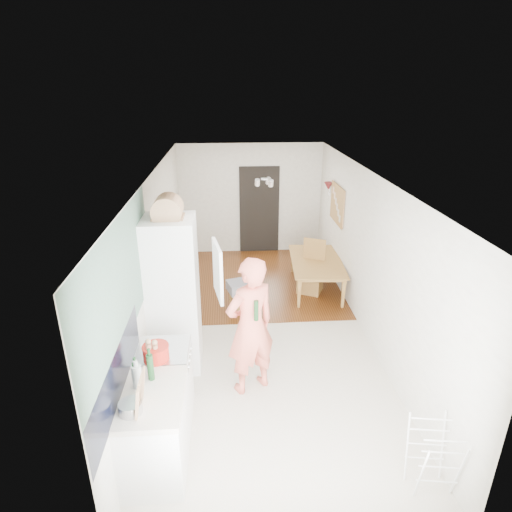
{
  "coord_description": "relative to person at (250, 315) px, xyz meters",
  "views": [
    {
      "loc": [
        -0.51,
        -5.92,
        3.71
      ],
      "look_at": [
        -0.1,
        0.2,
        1.21
      ],
      "focal_mm": 30.0,
      "sensor_mm": 36.0,
      "label": 1
    }
  ],
  "objects": [
    {
      "name": "room_shell",
      "position": [
        0.27,
        1.38,
        0.17
      ],
      "size": [
        3.2,
        7.0,
        2.5
      ],
      "primitive_type": null,
      "color": "silver",
      "rests_on": "ground"
    },
    {
      "name": "floor",
      "position": [
        0.27,
        1.38,
        -1.08
      ],
      "size": [
        3.2,
        7.0,
        0.01
      ],
      "primitive_type": "cube",
      "color": "beige",
      "rests_on": "ground"
    },
    {
      "name": "wood_floor_overlay",
      "position": [
        0.27,
        3.23,
        -1.08
      ],
      "size": [
        3.2,
        3.3,
        0.01
      ],
      "primitive_type": "cube",
      "color": "#613013",
      "rests_on": "room_shell"
    },
    {
      "name": "sage_wall_panel",
      "position": [
        -1.32,
        -0.62,
        0.77
      ],
      "size": [
        0.02,
        3.0,
        1.3
      ],
      "primitive_type": "cube",
      "color": "slate",
      "rests_on": "room_shell"
    },
    {
      "name": "tile_splashback",
      "position": [
        -1.31,
        -1.17,
        0.07
      ],
      "size": [
        0.02,
        1.9,
        0.5
      ],
      "primitive_type": "cube",
      "color": "black",
      "rests_on": "room_shell"
    },
    {
      "name": "doorway_recess",
      "position": [
        0.47,
        4.86,
        -0.08
      ],
      "size": [
        0.9,
        0.04,
        2.0
      ],
      "primitive_type": "cube",
      "color": "black",
      "rests_on": "room_shell"
    },
    {
      "name": "base_cabinet",
      "position": [
        -1.03,
        -1.17,
        -0.65
      ],
      "size": [
        0.6,
        0.9,
        0.86
      ],
      "primitive_type": "cube",
      "color": "white",
      "rests_on": "room_shell"
    },
    {
      "name": "worktop",
      "position": [
        -1.03,
        -1.17,
        -0.19
      ],
      "size": [
        0.62,
        0.92,
        0.06
      ],
      "primitive_type": "cube",
      "color": "beige",
      "rests_on": "room_shell"
    },
    {
      "name": "range_cooker",
      "position": [
        -1.03,
        -0.42,
        -0.64
      ],
      "size": [
        0.6,
        0.6,
        0.88
      ],
      "primitive_type": "cube",
      "color": "white",
      "rests_on": "room_shell"
    },
    {
      "name": "cooker_top",
      "position": [
        -1.03,
        -0.42,
        -0.18
      ],
      "size": [
        0.6,
        0.6,
        0.04
      ],
      "primitive_type": "cube",
      "color": "silver",
      "rests_on": "room_shell"
    },
    {
      "name": "fridge_housing",
      "position": [
        -1.0,
        0.6,
        -0.01
      ],
      "size": [
        0.66,
        0.66,
        2.15
      ],
      "primitive_type": "cube",
      "color": "white",
      "rests_on": "room_shell"
    },
    {
      "name": "fridge_door",
      "position": [
        -0.39,
        0.3,
        0.47
      ],
      "size": [
        0.14,
        0.56,
        0.7
      ],
      "primitive_type": "cube",
      "rotation": [
        0.0,
        0.0,
        -1.4
      ],
      "color": "white",
      "rests_on": "room_shell"
    },
    {
      "name": "fridge_interior",
      "position": [
        -0.69,
        0.6,
        0.47
      ],
      "size": [
        0.02,
        0.52,
        0.66
      ],
      "primitive_type": "cube",
      "color": "white",
      "rests_on": "room_shell"
    },
    {
      "name": "pinboard",
      "position": [
        1.85,
        3.28,
        0.47
      ],
      "size": [
        0.03,
        0.9,
        0.7
      ],
      "primitive_type": "cube",
      "color": "tan",
      "rests_on": "room_shell"
    },
    {
      "name": "pinboard_frame",
      "position": [
        1.84,
        3.28,
        0.47
      ],
      "size": [
        0.0,
        0.94,
        0.74
      ],
      "primitive_type": "cube",
      "color": "olive",
      "rests_on": "room_shell"
    },
    {
      "name": "wall_sconce",
      "position": [
        1.81,
        3.93,
        0.67
      ],
      "size": [
        0.18,
        0.18,
        0.16
      ],
      "primitive_type": "cone",
      "color": "maroon",
      "rests_on": "room_shell"
    },
    {
      "name": "person",
      "position": [
        0.0,
        0.0,
        0.0
      ],
      "size": [
        0.94,
        0.83,
        2.17
      ],
      "primitive_type": "imported",
      "rotation": [
        0.0,
        0.0,
        3.63
      ],
      "color": "#EA6D59",
      "rests_on": "floor"
    },
    {
      "name": "dining_table",
      "position": [
        1.44,
        2.79,
        -0.83
      ],
      "size": [
        0.9,
        1.49,
        0.5
      ],
      "primitive_type": "imported",
      "rotation": [
        0.0,
        0.0,
        1.5
      ],
      "color": "olive",
      "rests_on": "floor"
    },
    {
      "name": "dining_chair",
      "position": [
        1.28,
        2.68,
        -0.58
      ],
      "size": [
        0.56,
        0.56,
        1.0
      ],
      "primitive_type": null,
      "rotation": [
        0.0,
        0.0,
        -0.43
      ],
      "color": "olive",
      "rests_on": "floor"
    },
    {
      "name": "stool",
      "position": [
        -0.08,
        2.07,
        -0.9
      ],
      "size": [
        0.35,
        0.35,
        0.37
      ],
      "primitive_type": null,
      "rotation": [
        0.0,
        0.0,
        0.28
      ],
      "color": "olive",
      "rests_on": "floor"
    },
    {
      "name": "grey_drape",
      "position": [
        -0.08,
        2.05,
        -0.63
      ],
      "size": [
        0.47,
        0.47,
        0.17
      ],
      "primitive_type": "cube",
      "rotation": [
        0.0,
        0.0,
        0.29
      ],
      "color": "gray",
      "rests_on": "stool"
    },
    {
      "name": "drying_rack",
      "position": [
        1.65,
        -1.61,
        -0.71
      ],
      "size": [
        0.43,
        0.4,
        0.74
      ],
      "primitive_type": null,
      "rotation": [
        0.0,
        0.0,
        -0.15
      ],
      "color": "white",
      "rests_on": "floor"
    },
    {
      "name": "bread_bin",
      "position": [
        -0.98,
        0.61,
        1.17
      ],
      "size": [
        0.4,
        0.38,
        0.21
      ],
      "primitive_type": null,
      "rotation": [
        0.0,
        0.0,
        0.02
      ],
      "color": "tan",
      "rests_on": "fridge_housing"
    },
    {
      "name": "red_casserole",
      "position": [
        -1.06,
        -0.6,
        -0.08
      ],
      "size": [
        0.34,
        0.34,
        0.17
      ],
      "primitive_type": "cylinder",
      "rotation": [
        0.0,
        0.0,
        0.19
      ],
      "color": "red",
      "rests_on": "cooker_top"
    },
    {
      "name": "steel_pan",
      "position": [
        -1.17,
        -1.4,
        -0.11
      ],
      "size": [
        0.23,
        0.23,
        0.11
      ],
      "primitive_type": "cylinder",
      "rotation": [
        0.0,
        0.0,
        0.05
      ],
      "color": "silver",
      "rests_on": "worktop"
    },
    {
      "name": "held_bottle",
      "position": [
        0.06,
        -0.14,
        0.14
      ],
      "size": [
        0.06,
        0.06,
        0.26
      ],
      "primitive_type": "cylinder",
      "color": "#173E1B",
      "rests_on": "person"
    },
    {
      "name": "bottle_a",
      "position": [
        -1.18,
        -1.03,
        -0.03
      ],
      "size": [
        0.07,
        0.07,
        0.27
      ],
      "primitive_type": "cylinder",
      "rotation": [
        0.0,
        0.0,
        -0.05
      ],
      "color": "#173E1B",
      "rests_on": "worktop"
    },
    {
      "name": "bottle_b",
      "position": [
        -1.06,
        -0.94,
        -0.02
      ],
      "size": [
        0.08,
        0.08,
        0.29
      ],
      "primitive_type": "cylinder",
      "rotation": [
        0.0,
        0.0,
        0.24
      ],
      "color": "#173E1B",
      "rests_on": "worktop"
    },
    {
      "name": "bottle_c",
      "position": [
        -1.17,
        -1.04,
        -0.04
      ],
      "size": [
        0.13,
        0.13,
        0.24
      ],
      "primitive_type": "cylinder",
      "rotation": [
        0.0,
        0.0,
        -0.34
      ],
      "color": "silver",
      "rests_on": "worktop"
    },
    {
      "name": "pepper_mill_front",
      "position": [
        -1.05,
        -0.64,
        -0.06
      ],
      "size": [
        0.06,
        0.06,
        0.21
      ],
      "primitive_type": "cylinder",
      "rotation": [
        0.0,
        0.0,
        -0.0
      ],
      "color": "tan",
      "rests_on": "worktop"
    },
    {
      "name": "pepper_mill_back",
      "position": [
        -1.12,
        -0.64,
        -0.05
      ],
      "size": [
        0.07,
        0.07,
        0.22
      ],
      "primitive_type": "cylinder",
      "rotation": [
        0.0,
        0.0,
        -0.22
      ],
      "color": "tan",
      "rests_on": "worktop"
    },
    {
      "name": "chopping_boards",
      "position": [
        -1.08,
        -1.36,
        0.01
      ],
      "size": [
        0.11,
        0.26,
        0.35
      ],
      "primitive_type": null,
      "rotation": [
        0.0,
        0.0,
        0.28
      ],
      "color": "tan",
      "rests_on": "worktop"
    }
  ]
}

